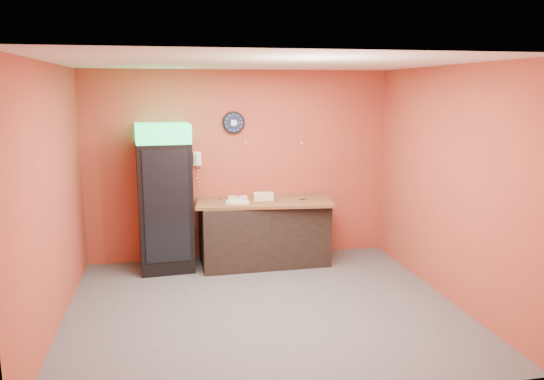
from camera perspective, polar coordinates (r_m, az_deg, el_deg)
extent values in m
plane|color=#47474C|center=(6.37, -0.93, -12.49)|extent=(4.50, 4.50, 0.00)
cube|color=#AA4A30|center=(7.91, -3.52, 2.64)|extent=(4.50, 0.02, 2.80)
cube|color=#AA4A30|center=(6.00, -22.65, -0.80)|extent=(0.02, 4.00, 2.80)
cube|color=#AA4A30|center=(6.72, 18.27, 0.67)|extent=(0.02, 4.00, 2.80)
cube|color=white|center=(5.86, -1.01, 13.55)|extent=(4.50, 4.00, 0.02)
cube|color=black|center=(7.59, -11.43, -1.75)|extent=(0.77, 0.77, 1.80)
cube|color=#1ADF6B|center=(7.44, -11.73, 6.01)|extent=(0.77, 0.77, 0.26)
cube|color=black|center=(7.22, -11.69, -1.77)|extent=(0.60, 0.07, 1.54)
cube|color=black|center=(7.75, -0.89, -4.65)|extent=(1.84, 0.86, 0.91)
cylinder|color=black|center=(7.81, -4.17, 7.25)|extent=(0.33, 0.05, 0.33)
cylinder|color=#0F1433|center=(7.78, -4.14, 7.24)|extent=(0.28, 0.01, 0.28)
cube|color=white|center=(7.77, -4.13, 7.24)|extent=(0.08, 0.00, 0.08)
cube|color=white|center=(7.79, -8.03, 3.35)|extent=(0.11, 0.06, 0.20)
cube|color=white|center=(7.74, -8.01, 3.31)|extent=(0.05, 0.04, 0.17)
cube|color=brown|center=(7.64, -0.91, -1.22)|extent=(2.00, 1.08, 0.04)
cube|color=beige|center=(7.59, -0.91, -0.92)|extent=(0.29, 0.12, 0.06)
cube|color=beige|center=(7.58, -0.91, -0.48)|extent=(0.29, 0.12, 0.06)
cube|color=silver|center=(7.41, -3.75, -1.29)|extent=(0.33, 0.20, 0.04)
cube|color=silver|center=(7.37, -3.53, -1.37)|extent=(0.28, 0.14, 0.04)
cube|color=silver|center=(7.72, -3.71, -0.82)|extent=(0.28, 0.13, 0.04)
cylinder|color=silver|center=(7.70, -3.65, -0.79)|extent=(0.06, 0.06, 0.06)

